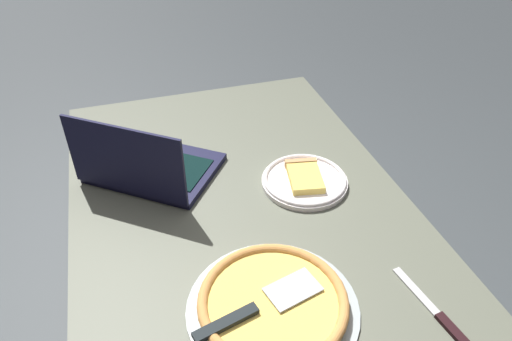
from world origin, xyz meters
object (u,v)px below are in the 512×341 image
(pizza_tray, at_px, (273,303))
(pizza_plate, at_px, (305,180))
(dining_table, at_px, (238,221))
(table_knife, at_px, (440,316))
(laptop, at_px, (147,166))

(pizza_tray, bearing_deg, pizza_plate, -30.71)
(pizza_plate, bearing_deg, pizza_tray, 149.29)
(dining_table, relative_size, pizza_plate, 5.14)
(pizza_plate, height_order, table_knife, pizza_plate)
(dining_table, height_order, table_knife, table_knife)
(dining_table, bearing_deg, pizza_plate, -92.67)
(dining_table, relative_size, laptop, 2.90)
(table_knife, bearing_deg, pizza_tray, 69.20)
(dining_table, height_order, laptop, laptop)
(pizza_tray, distance_m, table_knife, 0.34)
(dining_table, height_order, pizza_plate, pizza_plate)
(pizza_plate, relative_size, pizza_tray, 0.66)
(laptop, height_order, pizza_plate, laptop)
(pizza_plate, bearing_deg, table_knife, -168.45)
(pizza_tray, bearing_deg, dining_table, -4.20)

